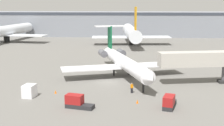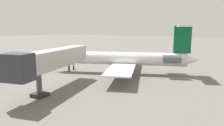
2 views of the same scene
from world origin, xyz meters
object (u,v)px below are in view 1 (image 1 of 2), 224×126
object	(u,v)px
regional_jet	(123,61)
traffic_cone_near	(137,101)
jet_bridge	(211,59)
baggage_tug_lead	(77,102)
baggage_tug_trailing	(169,102)
ground_crew_marshaller	(132,88)
cargo_container_uld	(29,91)
traffic_cone_mid	(56,92)
parked_airliner_west_end	(6,31)
parked_airliner_west_mid	(131,33)

from	to	relation	value
regional_jet	traffic_cone_near	size ratio (longest dim) A/B	52.52
jet_bridge	baggage_tug_lead	distance (m)	26.80
baggage_tug_trailing	traffic_cone_near	world-z (taller)	baggage_tug_trailing
baggage_tug_trailing	regional_jet	bearing A→B (deg)	110.87
ground_crew_marshaller	baggage_tug_trailing	bearing A→B (deg)	-53.18
regional_jet	baggage_tug_lead	distance (m)	20.20
regional_jet	traffic_cone_near	bearing A→B (deg)	-81.03
baggage_tug_lead	cargo_container_uld	bearing A→B (deg)	151.75
ground_crew_marshaller	cargo_container_uld	distance (m)	16.34
jet_bridge	traffic_cone_mid	world-z (taller)	jet_bridge
regional_jet	parked_airliner_west_end	distance (m)	69.18
baggage_tug_trailing	parked_airliner_west_end	world-z (taller)	parked_airliner_west_end
parked_airliner_west_mid	regional_jet	bearing A→B (deg)	-91.90
jet_bridge	parked_airliner_west_mid	world-z (taller)	parked_airliner_west_mid
regional_jet	baggage_tug_trailing	bearing A→B (deg)	-69.13
traffic_cone_mid	parked_airliner_west_end	distance (m)	73.47
ground_crew_marshaller	traffic_cone_mid	bearing A→B (deg)	-175.09
jet_bridge	ground_crew_marshaller	world-z (taller)	jet_bridge
regional_jet	traffic_cone_near	distance (m)	17.10
baggage_tug_lead	baggage_tug_trailing	world-z (taller)	same
baggage_tug_lead	parked_airliner_west_mid	xyz separation A→B (m)	(7.47, 66.86, 3.55)
baggage_tug_trailing	traffic_cone_mid	distance (m)	18.63
traffic_cone_near	parked_airliner_west_end	world-z (taller)	parked_airliner_west_end
traffic_cone_near	parked_airliner_west_mid	xyz separation A→B (m)	(-1.05, 64.34, 4.11)
cargo_container_uld	parked_airliner_west_mid	world-z (taller)	parked_airliner_west_mid
jet_bridge	traffic_cone_near	world-z (taller)	jet_bridge
cargo_container_uld	regional_jet	bearing A→B (deg)	46.03
traffic_cone_near	cargo_container_uld	bearing A→B (deg)	173.41
jet_bridge	traffic_cone_mid	xyz separation A→B (m)	(-26.77, -8.16, -4.24)
regional_jet	parked_airliner_west_mid	size ratio (longest dim) A/B	0.87
baggage_tug_lead	traffic_cone_mid	size ratio (longest dim) A/B	7.67
cargo_container_uld	traffic_cone_mid	distance (m)	4.25
baggage_tug_trailing	parked_airliner_west_mid	bearing A→B (deg)	94.71
baggage_tug_lead	parked_airliner_west_mid	distance (m)	67.37
baggage_tug_lead	parked_airliner_west_end	xyz separation A→B (m)	(-39.93, 71.00, 3.44)
jet_bridge	parked_airliner_west_mid	size ratio (longest dim) A/B	0.53
jet_bridge	ground_crew_marshaller	distance (m)	16.40
traffic_cone_mid	parked_airliner_west_mid	bearing A→B (deg)	78.54
baggage_tug_lead	traffic_cone_mid	xyz separation A→B (m)	(-4.73, 6.64, -0.56)
traffic_cone_near	traffic_cone_mid	distance (m)	13.88
traffic_cone_mid	jet_bridge	bearing A→B (deg)	16.95
cargo_container_uld	parked_airliner_west_end	distance (m)	73.74
regional_jet	traffic_cone_mid	distance (m)	16.68
parked_airliner_west_end	parked_airliner_west_mid	bearing A→B (deg)	-4.99
baggage_tug_lead	parked_airliner_west_mid	world-z (taller)	parked_airliner_west_mid
baggage_tug_trailing	parked_airliner_west_end	size ratio (longest dim) A/B	0.11
regional_jet	baggage_tug_lead	xyz separation A→B (m)	(-5.89, -19.18, -2.26)
jet_bridge	ground_crew_marshaller	bearing A→B (deg)	-153.67
regional_jet	parked_airliner_west_end	size ratio (longest dim) A/B	0.77
baggage_tug_lead	cargo_container_uld	size ratio (longest dim) A/B	1.82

